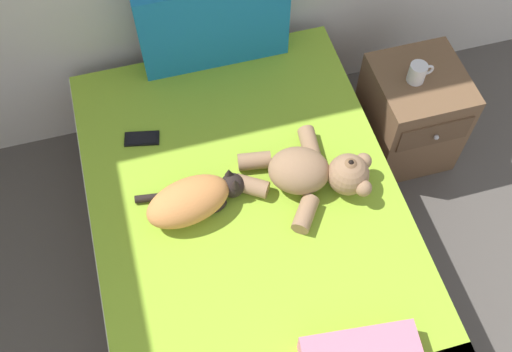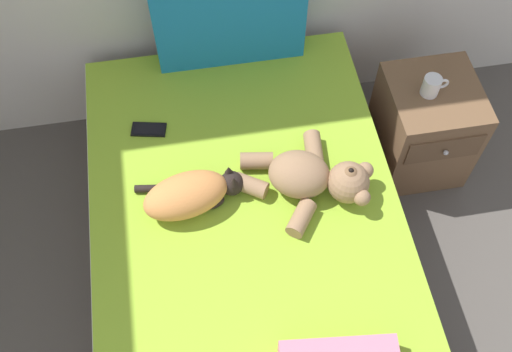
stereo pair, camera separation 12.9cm
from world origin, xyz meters
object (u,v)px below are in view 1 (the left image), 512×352
Objects in this scene: mug at (418,73)px; cat at (193,200)px; cell_phone at (142,139)px; patterned_cushion at (213,21)px; bed at (253,250)px; nightstand at (411,114)px; teddy_bear at (313,173)px.

cat is at bearing -161.14° from mug.
mug is at bearing -0.48° from cell_phone.
cat is at bearing -109.40° from patterned_cushion.
cat is (-0.21, 0.12, 0.34)m from bed.
teddy_bear is at bearing -149.64° from nightstand.
cell_phone reaches higher than bed.
bed is 3.61× the size of nightstand.
cell_phone is (-0.41, -0.38, -0.22)m from patterned_cushion.
cat is at bearing 150.32° from bed.
bed is 16.31× the size of mug.
cell_phone is (-0.35, 0.51, 0.27)m from bed.
teddy_bear is 1.04× the size of nightstand.
patterned_cushion reaches higher than teddy_bear.
mug is at bearing -24.83° from patterned_cushion.
bed is at bearing -152.13° from nightstand.
cell_phone is 0.29× the size of nightstand.
bed is 4.45× the size of cat.
cat is (-0.27, -0.77, -0.15)m from patterned_cushion.
cell_phone is (-0.63, 0.40, -0.07)m from teddy_bear.
mug is at bearing -179.23° from nightstand.
cell_phone is 1.26m from mug.
cat reaches higher than cell_phone.
bed is at bearing -94.02° from patterned_cushion.
patterned_cushion is 1.51× the size of cat.
bed is at bearing -151.11° from mug.
bed is 2.94× the size of patterned_cushion.
teddy_bear is 0.84m from nightstand.
bed is 1.07m from nightstand.
mug reaches higher than cell_phone.
cat reaches higher than mug.
teddy_bear is at bearing -1.03° from cat.
bed is 1.08m from mug.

